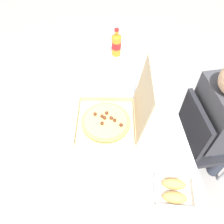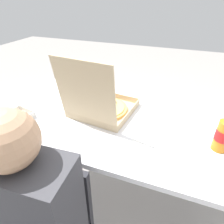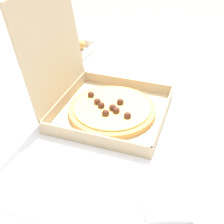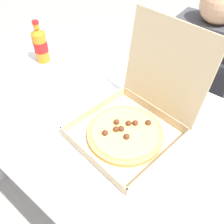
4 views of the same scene
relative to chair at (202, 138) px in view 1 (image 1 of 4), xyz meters
name	(u,v)px [view 1 (image 1 of 4)]	position (x,y,z in m)	size (l,w,h in m)	color
ground_plane	(110,160)	(-0.12, -0.66, -0.48)	(10.00, 10.00, 0.00)	gray
dining_table	(110,115)	(-0.12, -0.66, 0.20)	(1.47, 0.86, 0.75)	white
chair	(202,138)	(0.00, 0.00, 0.00)	(0.42, 0.42, 0.83)	#232328
diner_person	(220,120)	(0.00, 0.06, 0.21)	(0.37, 0.42, 1.15)	#333847
pizza_box_open	(112,118)	(0.00, -0.66, 0.33)	(0.40, 0.45, 0.40)	tan
bread_side_box	(174,191)	(0.45, -0.40, 0.30)	(0.18, 0.22, 0.06)	white
cola_bottle	(116,44)	(-0.67, -0.56, 0.37)	(0.07, 0.07, 0.22)	orange
paper_menu	(125,81)	(-0.35, -0.53, 0.27)	(0.21, 0.15, 0.00)	white
napkin_pile	(72,85)	(-0.35, -0.91, 0.28)	(0.11, 0.11, 0.02)	white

